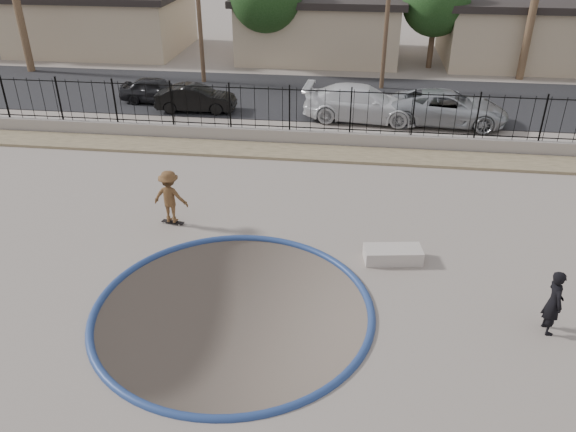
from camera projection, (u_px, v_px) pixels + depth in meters
The scene contains 19 objects.
ground at pixel (294, 152), 25.75m from camera, with size 120.00×120.00×2.20m, color slate.
bowl_pit at pixel (233, 309), 13.93m from camera, with size 6.84×6.84×1.80m, color #534840, non-canonical shape.
coping_ring at pixel (233, 309), 13.93m from camera, with size 7.04×7.04×0.20m, color navy.
rock_strip at pixel (286, 152), 22.76m from camera, with size 42.00×1.60×0.11m, color tan.
retaining_wall at pixel (290, 136), 23.60m from camera, with size 42.00×0.45×0.60m, color gray.
fence at pixel (290, 109), 23.02m from camera, with size 40.00×0.04×1.80m.
street at pixel (305, 96), 29.55m from camera, with size 90.00×8.00×0.04m, color black.
house_west at pixel (102, 20), 38.51m from camera, with size 11.60×8.60×3.90m.
house_center at pixel (320, 25), 36.86m from camera, with size 10.60×8.60×3.90m.
house_east at pixel (542, 30), 35.31m from camera, with size 12.60×8.60×3.90m.
street_tree_mid at pixel (436, 2), 33.01m from camera, with size 3.96×3.96×5.83m.
skater at pixel (170, 199), 17.30m from camera, with size 1.10×0.63×1.70m, color brown.
skateboard at pixel (173, 222), 17.69m from camera, with size 0.74×0.28×0.06m.
videographer at pixel (554, 302), 12.85m from camera, with size 0.60×0.40×1.65m, color black.
concrete_ledge at pixel (393, 255), 15.76m from camera, with size 1.60×0.70×0.40m, color #B4A9A0.
car_a at pixel (157, 90), 28.32m from camera, with size 1.47×3.65×1.24m, color black.
car_b at pixel (196, 98), 27.06m from camera, with size 1.33×3.81×1.26m, color black.
car_c at pixel (362, 103), 25.89m from camera, with size 2.20×5.41×1.57m, color white.
car_d at pixel (448, 108), 25.44m from camera, with size 2.46×5.33×1.48m, color #A0A4A9.
Camera 1 is at (2.75, -11.81, 8.77)m, focal length 35.00 mm.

